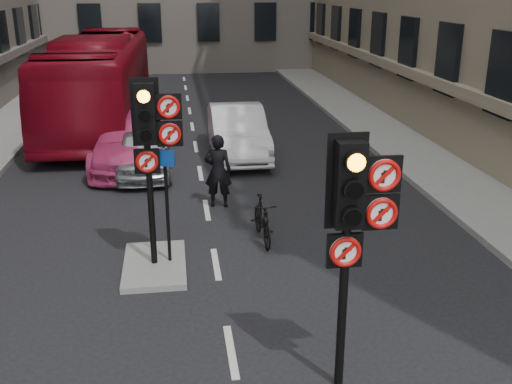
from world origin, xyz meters
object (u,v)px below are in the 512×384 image
object	(u,v)px
car_silver	(142,151)
car_white	(237,131)
info_sign	(166,190)
signal_far	(151,133)
bus_red	(100,81)
motorcyclist	(218,171)
car_pink	(131,141)
motorcycle	(262,220)
signal_near	(354,212)

from	to	relation	value
car_silver	car_white	world-z (taller)	car_white
car_silver	info_sign	bearing A→B (deg)	-85.26
signal_far	info_sign	size ratio (longest dim) A/B	1.58
signal_far	bus_red	size ratio (longest dim) A/B	0.29
bus_red	car_white	bearing A→B (deg)	-44.76
car_silver	motorcyclist	size ratio (longest dim) A/B	2.11
car_pink	motorcyclist	size ratio (longest dim) A/B	2.81
signal_far	bus_red	bearing A→B (deg)	100.20
motorcycle	bus_red	bearing A→B (deg)	108.15
signal_near	car_white	size ratio (longest dim) A/B	0.75
signal_far	bus_red	distance (m)	12.91
signal_near	car_white	distance (m)	11.91
signal_far	car_white	distance (m)	8.36
motorcycle	info_sign	distance (m)	2.46
car_white	motorcyclist	size ratio (longest dim) A/B	2.60
car_white	info_sign	bearing A→B (deg)	-105.59
signal_near	bus_red	world-z (taller)	signal_near
signal_near	signal_far	bearing A→B (deg)	123.02
signal_far	motorcyclist	bearing A→B (deg)	66.20
bus_red	motorcycle	world-z (taller)	bus_red
signal_far	car_pink	bearing A→B (deg)	97.02
signal_far	motorcyclist	world-z (taller)	signal_far
motorcycle	motorcyclist	size ratio (longest dim) A/B	0.88
motorcycle	motorcyclist	world-z (taller)	motorcyclist
motorcyclist	signal_near	bearing A→B (deg)	108.41
car_silver	car_white	xyz separation A→B (m)	(2.94, 1.46, 0.13)
motorcyclist	info_sign	bearing A→B (deg)	78.39
signal_near	info_sign	size ratio (longest dim) A/B	1.58
signal_far	info_sign	bearing A→B (deg)	12.93
car_white	info_sign	xyz separation A→B (m)	(-2.20, -7.72, 0.79)
info_sign	car_pink	bearing A→B (deg)	117.50
car_pink	car_white	bearing A→B (deg)	12.43
car_silver	signal_far	bearing A→B (deg)	-87.23
car_white	motorcyclist	xyz separation A→B (m)	(-0.98, -4.53, 0.13)
car_pink	bus_red	bearing A→B (deg)	106.93
motorcyclist	car_pink	bearing A→B (deg)	-50.40
bus_red	motorcyclist	world-z (taller)	bus_red
bus_red	motorcyclist	xyz separation A→B (m)	(3.71, -9.42, -0.80)
bus_red	motorcycle	xyz separation A→B (m)	(4.48, -11.66, -1.23)
car_pink	car_silver	bearing A→B (deg)	-65.36
car_white	motorcyclist	bearing A→B (deg)	-101.92
signal_near	motorcycle	distance (m)	5.44
car_white	motorcycle	xyz separation A→B (m)	(-0.21, -6.76, -0.30)
motorcyclist	info_sign	xyz separation A→B (m)	(-1.22, -3.20, 0.66)
motorcyclist	info_sign	world-z (taller)	info_sign
car_silver	info_sign	world-z (taller)	info_sign
car_white	car_pink	world-z (taller)	car_white
info_sign	bus_red	bearing A→B (deg)	119.93
car_pink	bus_red	world-z (taller)	bus_red
signal_far	info_sign	distance (m)	1.14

